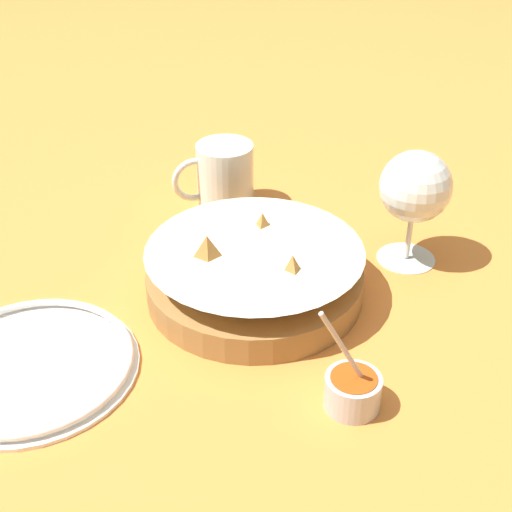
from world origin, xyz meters
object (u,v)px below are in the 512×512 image
(sauce_cup, at_px, (353,390))
(beer_mug, at_px, (224,178))
(food_basket, at_px, (256,274))
(wine_glass, at_px, (415,190))
(side_plate, at_px, (30,365))

(sauce_cup, xyz_separation_m, beer_mug, (-0.01, -0.43, 0.02))
(food_basket, distance_m, wine_glass, 0.22)
(beer_mug, bearing_deg, sauce_cup, 89.22)
(sauce_cup, height_order, wine_glass, wine_glass)
(food_basket, height_order, sauce_cup, sauce_cup)
(food_basket, height_order, beer_mug, beer_mug)
(wine_glass, xyz_separation_m, beer_mug, (0.18, -0.22, -0.06))
(food_basket, bearing_deg, side_plate, 9.98)
(wine_glass, bearing_deg, beer_mug, -50.37)
(wine_glass, bearing_deg, food_basket, 1.88)
(sauce_cup, bearing_deg, wine_glass, -130.69)
(side_plate, bearing_deg, food_basket, -170.02)
(wine_glass, height_order, beer_mug, wine_glass)
(food_basket, relative_size, wine_glass, 1.71)
(food_basket, distance_m, beer_mug, 0.23)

